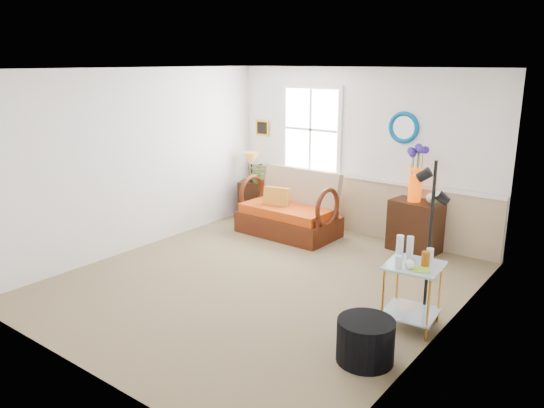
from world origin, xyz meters
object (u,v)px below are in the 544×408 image
Objects in this scene: loveseat at (288,204)px; side_table at (412,296)px; lamp_stand at (251,199)px; ottoman at (365,341)px; cabinet at (415,226)px; floor_lamp at (430,243)px.

loveseat is 2.24× the size of side_table.
loveseat is at bearing -19.77° from lamp_stand.
ottoman is at bearing -42.42° from loveseat.
loveseat is at bearing -158.02° from cabinet.
cabinet reaches higher than ottoman.
side_table is (3.88, -2.10, 0.02)m from lamp_stand.
floor_lamp reaches higher than loveseat.
floor_lamp is at bearing -56.92° from cabinet.
lamp_stand is 3.00m from cabinet.
cabinet is 2.37m from side_table.
lamp_stand is at bearing 151.56° from side_table.
side_table is (2.79, -1.71, -0.16)m from loveseat.
loveseat is 2.38× the size of lamp_stand.
ottoman is at bearing -67.61° from cabinet.
lamp_stand is 4.38m from floor_lamp.
floor_lamp reaches higher than side_table.
floor_lamp is at bearing 84.35° from ottoman.
lamp_stand is at bearing 161.43° from loveseat.
cabinet is 0.43× the size of floor_lamp.
side_table reaches higher than lamp_stand.
side_table is 1.29× the size of ottoman.
cabinet is at bearing 111.78° from side_table.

